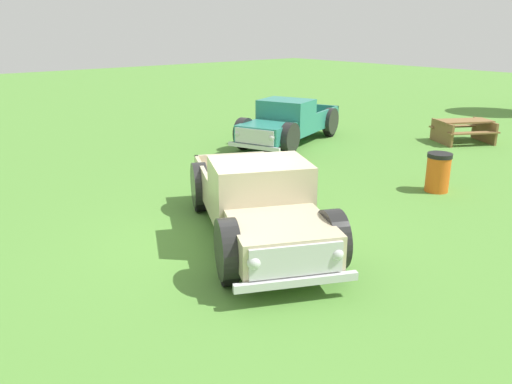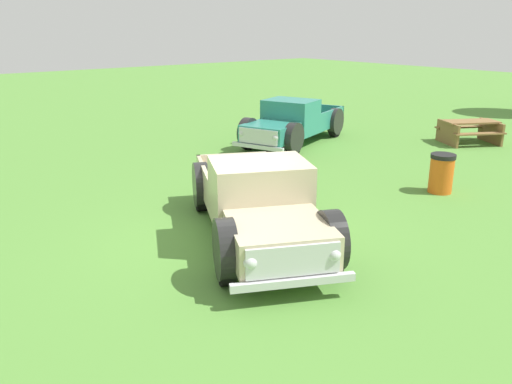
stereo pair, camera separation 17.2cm
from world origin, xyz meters
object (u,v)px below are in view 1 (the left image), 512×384
(pickup_truck_behind_left, at_px, (285,123))
(trash_can, at_px, (438,172))
(picnic_table, at_px, (464,128))
(pickup_truck_foreground, at_px, (261,206))

(pickup_truck_behind_left, bearing_deg, trash_can, -6.19)
(pickup_truck_behind_left, bearing_deg, picnic_table, 53.12)
(pickup_truck_behind_left, relative_size, trash_can, 5.50)
(pickup_truck_behind_left, distance_m, trash_can, 6.22)
(pickup_truck_foreground, relative_size, pickup_truck_behind_left, 1.03)
(pickup_truck_foreground, height_order, trash_can, pickup_truck_foreground)
(picnic_table, distance_m, trash_can, 6.13)
(pickup_truck_foreground, distance_m, picnic_table, 11.20)
(pickup_truck_foreground, relative_size, trash_can, 5.67)
(pickup_truck_foreground, bearing_deg, picnic_table, 101.14)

